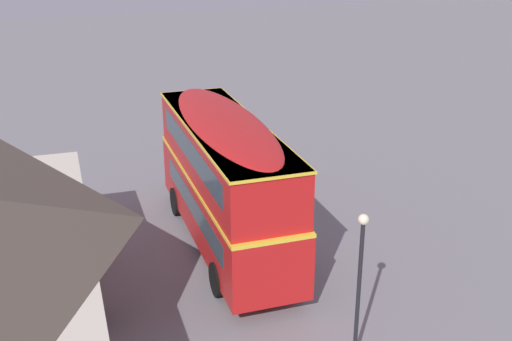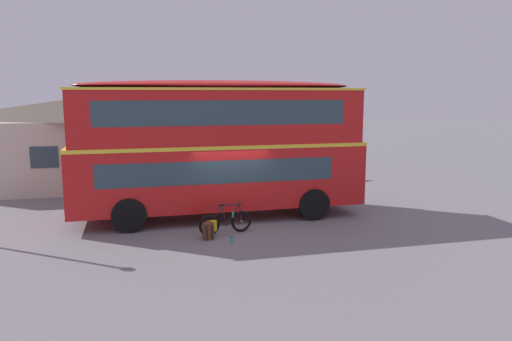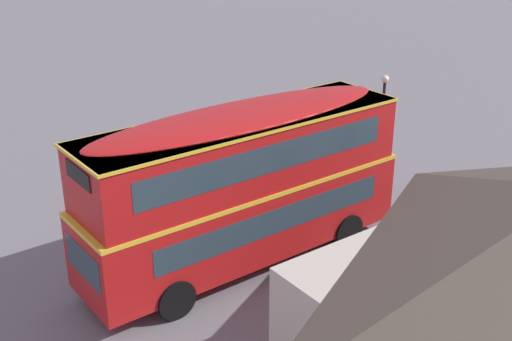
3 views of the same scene
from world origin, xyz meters
TOP-DOWN VIEW (x-y plane):
  - ground_plane at (0.00, 0.00)m, footprint 120.00×120.00m
  - double_decker_bus at (-0.11, 0.95)m, footprint 10.09×2.97m
  - touring_bicycle at (-0.45, -1.19)m, footprint 1.75×0.64m
  - backpack_on_ground at (-1.02, -1.57)m, footprint 0.31×0.34m
  - water_bottle_blue_sports at (-0.44, -2.13)m, footprint 0.07×0.07m
  - pub_building at (-3.12, 8.91)m, footprint 13.15×7.07m

SIDE VIEW (x-z plane):
  - ground_plane at x=0.00m, z-range 0.00..0.00m
  - water_bottle_blue_sports at x=-0.44m, z-range -0.01..0.20m
  - backpack_on_ground at x=-1.02m, z-range 0.01..0.57m
  - touring_bicycle at x=-0.45m, z-range -0.12..0.86m
  - pub_building at x=-3.12m, z-range 0.04..4.46m
  - double_decker_bus at x=-0.11m, z-range 0.25..5.04m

